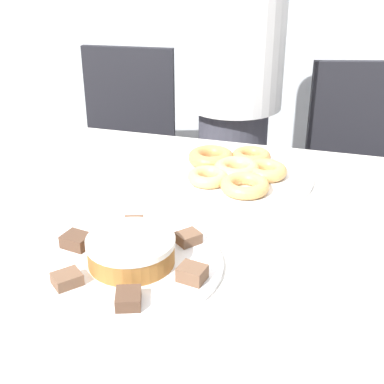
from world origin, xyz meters
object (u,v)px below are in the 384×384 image
object	(u,v)px
person_standing	(234,90)
plate_cake	(132,264)
frosted_cake	(131,250)
office_chair_left	(123,163)
plate_donuts	(236,176)
office_chair_right	(361,191)

from	to	relation	value
person_standing	plate_cake	world-z (taller)	person_standing
frosted_cake	office_chair_left	bearing A→B (deg)	114.37
plate_cake	plate_donuts	world-z (taller)	same
office_chair_left	frosted_cake	distance (m)	1.31
plate_donuts	person_standing	bearing A→B (deg)	102.80
office_chair_left	plate_cake	size ratio (longest dim) A/B	2.48
person_standing	plate_donuts	world-z (taller)	person_standing
plate_cake	person_standing	bearing A→B (deg)	90.94
person_standing	office_chair_right	world-z (taller)	person_standing
frosted_cake	plate_cake	bearing A→B (deg)	180.00
plate_cake	frosted_cake	xyz separation A→B (m)	(0.00, 0.00, 0.03)
office_chair_right	plate_cake	xyz separation A→B (m)	(-0.47, -1.15, 0.31)
office_chair_right	plate_cake	distance (m)	1.28
office_chair_right	frosted_cake	distance (m)	1.28
office_chair_left	office_chair_right	xyz separation A→B (m)	(0.99, -0.00, 0.00)
frosted_cake	office_chair_right	bearing A→B (deg)	67.90
office_chair_right	plate_donuts	xyz separation A→B (m)	(-0.36, -0.68, 0.31)
person_standing	plate_cake	distance (m)	1.02
office_chair_right	plate_cake	bearing A→B (deg)	-127.09
office_chair_right	office_chair_left	bearing A→B (deg)	164.91
plate_cake	frosted_cake	bearing A→B (deg)	0.00
plate_donuts	office_chair_right	bearing A→B (deg)	62.49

